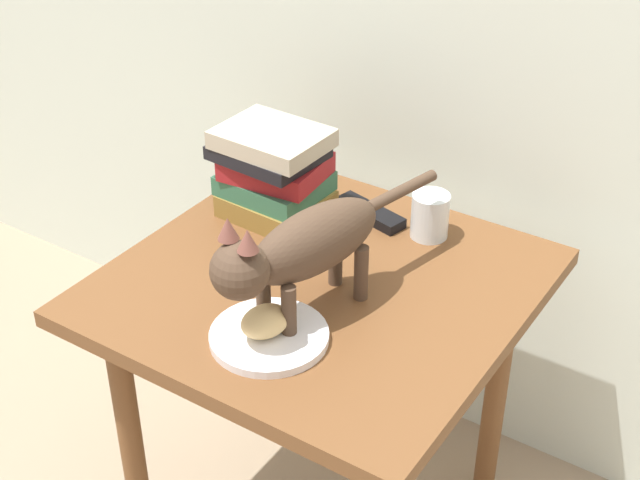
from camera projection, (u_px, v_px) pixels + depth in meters
side_table at (320, 321)px, 1.63m from camera, size 0.68×0.67×0.61m
plate at (269, 336)px, 1.44m from camera, size 0.19×0.19×0.01m
bread_roll at (265, 321)px, 1.42m from camera, size 0.09×0.10×0.05m
cat at (301, 248)px, 1.42m from camera, size 0.15×0.47×0.23m
book_stack at (274, 172)px, 1.71m from camera, size 0.21×0.18×0.18m
candle_jar at (430, 218)px, 1.68m from camera, size 0.07×0.07×0.08m
tv_remote at (370, 213)px, 1.75m from camera, size 0.16×0.08×0.02m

